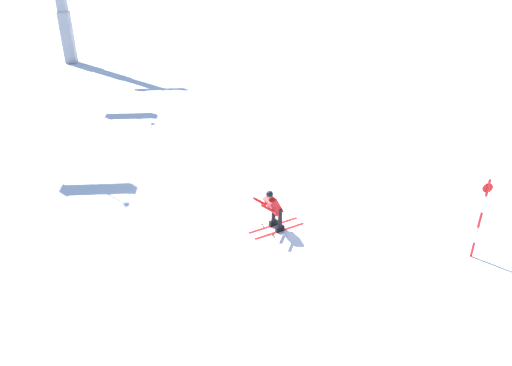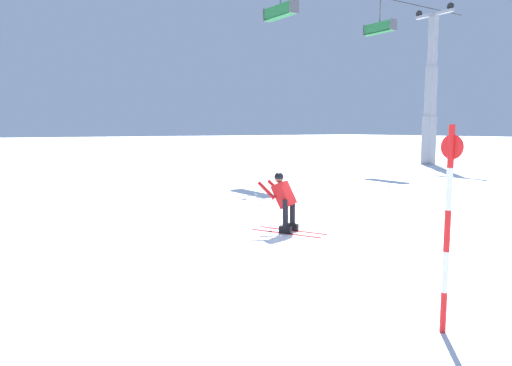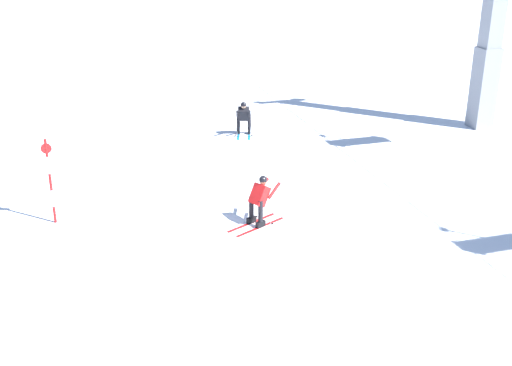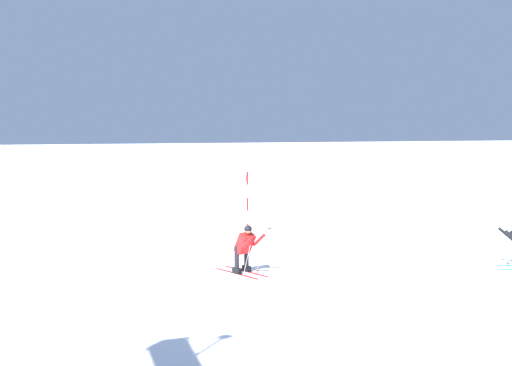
# 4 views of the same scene
# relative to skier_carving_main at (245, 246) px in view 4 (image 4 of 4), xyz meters

# --- Properties ---
(ground_plane) EXTENTS (260.00, 260.00, 0.00)m
(ground_plane) POSITION_rel_skier_carving_main_xyz_m (1.20, 0.52, -0.77)
(ground_plane) COLOR white
(skier_carving_main) EXTENTS (1.21, 1.75, 1.48)m
(skier_carving_main) POSITION_rel_skier_carving_main_xyz_m (0.00, 0.00, 0.00)
(skier_carving_main) COLOR red
(skier_carving_main) RESTS_ON ground_plane
(trail_marker_pole) EXTENTS (0.07, 0.28, 2.41)m
(trail_marker_pole) POSITION_rel_skier_carving_main_xyz_m (-1.70, -5.37, 0.52)
(trail_marker_pole) COLOR red
(trail_marker_pole) RESTS_ON ground_plane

